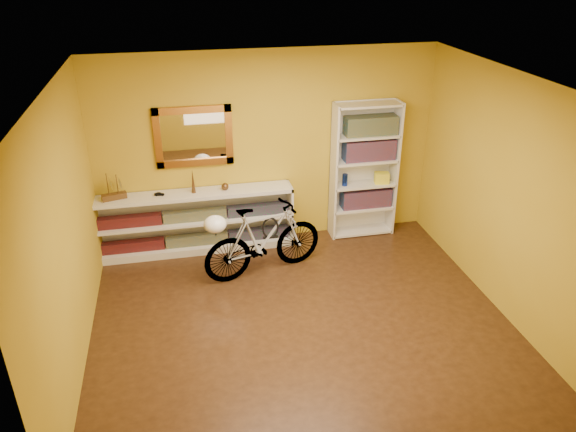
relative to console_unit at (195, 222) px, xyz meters
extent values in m
cube|color=black|center=(1.02, -1.81, -0.43)|extent=(4.50, 4.00, 0.01)
cube|color=silver|center=(1.02, -1.81, 2.18)|extent=(4.50, 4.00, 0.01)
cube|color=gold|center=(1.02, 0.19, 0.88)|extent=(4.50, 0.01, 2.60)
cube|color=gold|center=(-1.23, -1.81, 0.88)|extent=(0.01, 4.00, 2.60)
cube|color=gold|center=(3.28, -1.81, 0.88)|extent=(0.01, 4.00, 2.60)
cube|color=#9A5A1C|center=(0.07, 0.15, 1.12)|extent=(0.98, 0.06, 0.78)
cube|color=silver|center=(1.92, 0.17, -0.17)|extent=(0.09, 0.02, 0.09)
cube|color=black|center=(0.00, -0.02, -0.26)|extent=(2.50, 0.13, 0.14)
cube|color=navy|center=(0.00, -0.02, 0.11)|extent=(2.50, 0.13, 0.14)
imported|color=black|center=(-0.42, 0.00, 0.43)|extent=(0.00, 0.00, 0.00)
cone|color=#55371D|center=(0.01, 0.00, 0.58)|extent=(0.05, 0.05, 0.32)
sphere|color=#55371D|center=(0.42, 0.00, 0.47)|extent=(0.10, 0.10, 0.10)
cube|color=maroon|center=(2.38, 0.03, 0.12)|extent=(0.70, 0.22, 0.26)
cube|color=maroon|center=(2.38, 0.03, 0.83)|extent=(0.70, 0.22, 0.28)
cube|color=#194E5A|center=(2.38, 0.03, 1.16)|extent=(0.70, 0.22, 0.25)
cylinder|color=navy|center=(2.05, 0.01, 0.42)|extent=(0.07, 0.07, 0.17)
cube|color=maroon|center=(2.13, 0.06, 1.14)|extent=(0.17, 0.17, 0.20)
cube|color=yellow|center=(2.58, -0.01, 0.42)|extent=(0.21, 0.16, 0.15)
imported|color=silver|center=(0.79, -0.74, 0.04)|extent=(0.81, 1.64, 0.94)
ellipsoid|color=white|center=(0.20, -0.90, 0.40)|extent=(0.27, 0.26, 0.20)
torus|color=black|center=(0.88, -0.72, 0.18)|extent=(0.21, 0.02, 0.21)
camera|label=1|loc=(-0.13, -6.54, 3.29)|focal=33.93mm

